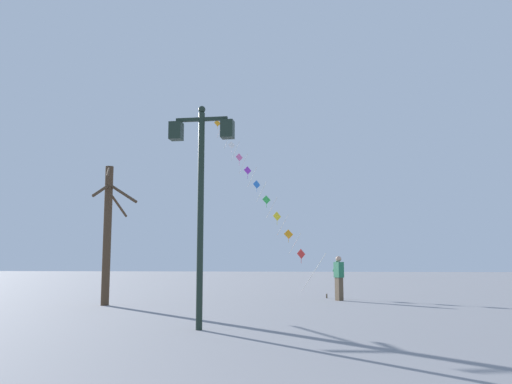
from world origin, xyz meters
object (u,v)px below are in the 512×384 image
Objects in this scene: kite_flyer at (339,277)px; bare_tree at (108,229)px; twin_lantern_lamp_post at (201,172)px; kite_train at (257,184)px.

kite_flyer is 8.90m from bare_tree.
twin_lantern_lamp_post is 17.08m from kite_train.
kite_flyer is (4.26, -6.82, -4.71)m from kite_train.
twin_lantern_lamp_post is at bearing 131.24° from kite_flyer.
twin_lantern_lamp_post is at bearing -85.60° from kite_train.
kite_train is 2.18× the size of bare_tree.
twin_lantern_lamp_post is 10.79m from kite_flyer.
kite_train is at bearing -0.33° from kite_flyer.
kite_train is (-1.30, 16.89, 2.20)m from twin_lantern_lamp_post.
bare_tree is at bearing 127.99° from twin_lantern_lamp_post.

